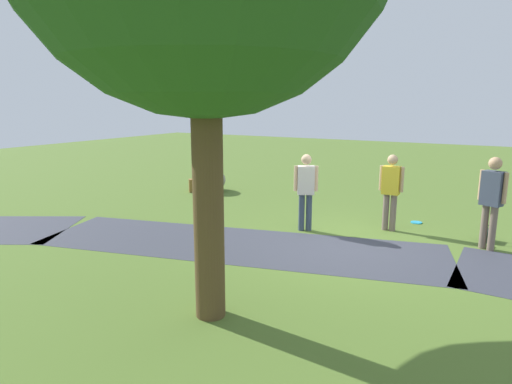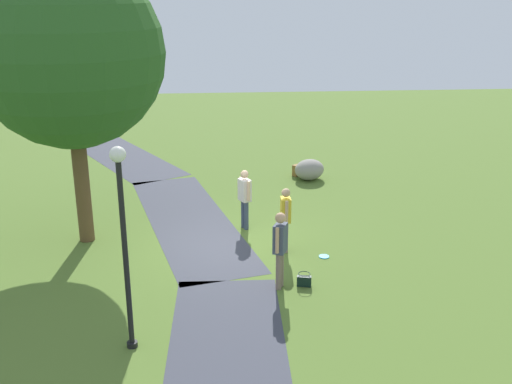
{
  "view_description": "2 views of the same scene",
  "coord_description": "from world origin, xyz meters",
  "px_view_note": "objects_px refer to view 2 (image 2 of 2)",
  "views": [
    {
      "loc": [
        -2.51,
        7.87,
        2.77
      ],
      "look_at": [
        1.1,
        1.5,
        1.26
      ],
      "focal_mm": 30.65,
      "sensor_mm": 36.0,
      "label": 1
    },
    {
      "loc": [
        -14.29,
        0.23,
        6.33
      ],
      "look_at": [
        1.97,
        -1.1,
        0.77
      ],
      "focal_mm": 42.01,
      "sensor_mm": 36.0,
      "label": 2
    }
  ],
  "objects_px": {
    "man_near_boulder": "(245,195)",
    "backpack_by_boulder": "(297,171)",
    "large_shade_tree": "(69,54)",
    "lamp_post": "(123,229)",
    "woman_with_handbag": "(280,245)",
    "passerby_on_path": "(286,215)",
    "lawn_boulder": "(309,170)",
    "frisbee_on_grass": "(324,256)",
    "handbag_on_grass": "(304,280)"
  },
  "relations": [
    {
      "from": "man_near_boulder",
      "to": "backpack_by_boulder",
      "type": "xyz_separation_m",
      "value": [
        4.76,
        -2.16,
        -0.78
      ]
    },
    {
      "from": "large_shade_tree",
      "to": "lamp_post",
      "type": "bearing_deg",
      "value": -161.2
    },
    {
      "from": "woman_with_handbag",
      "to": "passerby_on_path",
      "type": "height_order",
      "value": "woman_with_handbag"
    },
    {
      "from": "man_near_boulder",
      "to": "large_shade_tree",
      "type": "bearing_deg",
      "value": 96.29
    },
    {
      "from": "large_shade_tree",
      "to": "lawn_boulder",
      "type": "relative_size",
      "value": 5.14
    },
    {
      "from": "passerby_on_path",
      "to": "backpack_by_boulder",
      "type": "xyz_separation_m",
      "value": [
        6.36,
        -1.24,
        -0.78
      ]
    },
    {
      "from": "lamp_post",
      "to": "frisbee_on_grass",
      "type": "relative_size",
      "value": 15.02
    },
    {
      "from": "handbag_on_grass",
      "to": "backpack_by_boulder",
      "type": "relative_size",
      "value": 0.85
    },
    {
      "from": "lawn_boulder",
      "to": "lamp_post",
      "type": "bearing_deg",
      "value": 153.3
    },
    {
      "from": "handbag_on_grass",
      "to": "lawn_boulder",
      "type": "bearing_deg",
      "value": -10.32
    },
    {
      "from": "woman_with_handbag",
      "to": "lawn_boulder",
      "type": "bearing_deg",
      "value": -14.17
    },
    {
      "from": "handbag_on_grass",
      "to": "backpack_by_boulder",
      "type": "height_order",
      "value": "backpack_by_boulder"
    },
    {
      "from": "lawn_boulder",
      "to": "handbag_on_grass",
      "type": "xyz_separation_m",
      "value": [
        -7.81,
        1.42,
        -0.22
      ]
    },
    {
      "from": "lawn_boulder",
      "to": "passerby_on_path",
      "type": "distance_m",
      "value": 6.14
    },
    {
      "from": "lamp_post",
      "to": "lawn_boulder",
      "type": "xyz_separation_m",
      "value": [
        9.92,
        -4.99,
        -2.0
      ]
    },
    {
      "from": "large_shade_tree",
      "to": "frisbee_on_grass",
      "type": "bearing_deg",
      "value": -104.5
    },
    {
      "from": "lawn_boulder",
      "to": "man_near_boulder",
      "type": "height_order",
      "value": "man_near_boulder"
    },
    {
      "from": "handbag_on_grass",
      "to": "backpack_by_boulder",
      "type": "bearing_deg",
      "value": -7.27
    },
    {
      "from": "woman_with_handbag",
      "to": "frisbee_on_grass",
      "type": "relative_size",
      "value": 6.95
    },
    {
      "from": "backpack_by_boulder",
      "to": "frisbee_on_grass",
      "type": "distance_m",
      "value": 6.8
    },
    {
      "from": "handbag_on_grass",
      "to": "frisbee_on_grass",
      "type": "bearing_deg",
      "value": -26.53
    },
    {
      "from": "lamp_post",
      "to": "lawn_boulder",
      "type": "height_order",
      "value": "lamp_post"
    },
    {
      "from": "large_shade_tree",
      "to": "lamp_post",
      "type": "distance_m",
      "value": 5.99
    },
    {
      "from": "passerby_on_path",
      "to": "large_shade_tree",
      "type": "bearing_deg",
      "value": 77.55
    },
    {
      "from": "lamp_post",
      "to": "handbag_on_grass",
      "type": "distance_m",
      "value": 4.7
    },
    {
      "from": "man_near_boulder",
      "to": "passerby_on_path",
      "type": "relative_size",
      "value": 1.0
    },
    {
      "from": "passerby_on_path",
      "to": "handbag_on_grass",
      "type": "height_order",
      "value": "passerby_on_path"
    },
    {
      "from": "lamp_post",
      "to": "man_near_boulder",
      "type": "relative_size",
      "value": 2.29
    },
    {
      "from": "lamp_post",
      "to": "passerby_on_path",
      "type": "xyz_separation_m",
      "value": [
        4.03,
        -3.38,
        -1.39
      ]
    },
    {
      "from": "lamp_post",
      "to": "woman_with_handbag",
      "type": "relative_size",
      "value": 2.16
    },
    {
      "from": "woman_with_handbag",
      "to": "man_near_boulder",
      "type": "xyz_separation_m",
      "value": [
        3.53,
        0.55,
        -0.07
      ]
    },
    {
      "from": "man_near_boulder",
      "to": "handbag_on_grass",
      "type": "xyz_separation_m",
      "value": [
        -3.51,
        -1.1,
        -0.83
      ]
    },
    {
      "from": "large_shade_tree",
      "to": "lamp_post",
      "type": "height_order",
      "value": "large_shade_tree"
    },
    {
      "from": "lamp_post",
      "to": "handbag_on_grass",
      "type": "xyz_separation_m",
      "value": [
        2.11,
        -3.57,
        -2.22
      ]
    },
    {
      "from": "handbag_on_grass",
      "to": "passerby_on_path",
      "type": "bearing_deg",
      "value": 5.52
    },
    {
      "from": "lawn_boulder",
      "to": "frisbee_on_grass",
      "type": "bearing_deg",
      "value": 173.85
    },
    {
      "from": "lamp_post",
      "to": "woman_with_handbag",
      "type": "xyz_separation_m",
      "value": [
        2.09,
        -3.01,
        -1.32
      ]
    },
    {
      "from": "lamp_post",
      "to": "lawn_boulder",
      "type": "distance_m",
      "value": 11.28
    },
    {
      "from": "lawn_boulder",
      "to": "man_near_boulder",
      "type": "bearing_deg",
      "value": 149.54
    },
    {
      "from": "passerby_on_path",
      "to": "handbag_on_grass",
      "type": "relative_size",
      "value": 4.94
    },
    {
      "from": "large_shade_tree",
      "to": "lawn_boulder",
      "type": "xyz_separation_m",
      "value": [
        4.76,
        -6.75,
        -4.49
      ]
    },
    {
      "from": "large_shade_tree",
      "to": "passerby_on_path",
      "type": "height_order",
      "value": "large_shade_tree"
    },
    {
      "from": "lawn_boulder",
      "to": "woman_with_handbag",
      "type": "xyz_separation_m",
      "value": [
        -7.83,
        1.98,
        0.68
      ]
    },
    {
      "from": "frisbee_on_grass",
      "to": "lawn_boulder",
      "type": "bearing_deg",
      "value": -6.15
    },
    {
      "from": "passerby_on_path",
      "to": "woman_with_handbag",
      "type": "bearing_deg",
      "value": 169.16
    },
    {
      "from": "frisbee_on_grass",
      "to": "backpack_by_boulder",
      "type": "bearing_deg",
      "value": -2.66
    },
    {
      "from": "man_near_boulder",
      "to": "backpack_by_boulder",
      "type": "relative_size",
      "value": 4.2
    },
    {
      "from": "lamp_post",
      "to": "handbag_on_grass",
      "type": "height_order",
      "value": "lamp_post"
    },
    {
      "from": "man_near_boulder",
      "to": "handbag_on_grass",
      "type": "height_order",
      "value": "man_near_boulder"
    },
    {
      "from": "large_shade_tree",
      "to": "lawn_boulder",
      "type": "distance_m",
      "value": 9.4
    }
  ]
}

